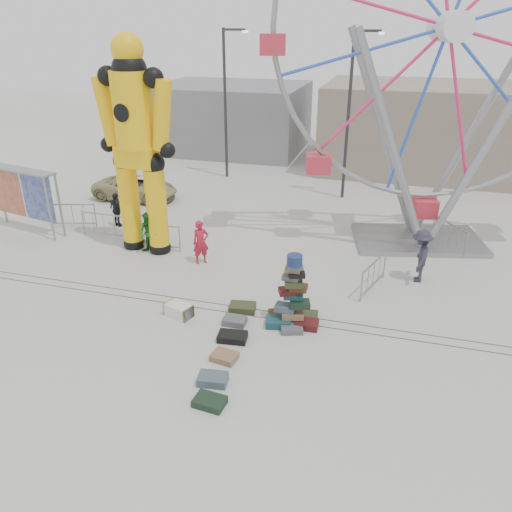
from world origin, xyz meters
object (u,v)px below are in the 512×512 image
(suitcase_tower, at_px, (293,305))
(barricade_wheel_back, at_px, (449,236))
(pedestrian_black, at_px, (117,210))
(crash_test_dummy, at_px, (137,141))
(lamp_post_left, at_px, (227,98))
(pedestrian_grey, at_px, (420,256))
(ferris_wheel, at_px, (444,59))
(barricade_dummy_c, at_px, (156,237))
(barricade_wheel_front, at_px, (374,275))
(steamer_trunk, at_px, (179,310))
(lamp_post_right, at_px, (351,108))
(pedestrian_red, at_px, (201,242))
(banner_scaffold, at_px, (21,185))
(barricade_dummy_a, at_px, (73,215))
(pedestrian_green, at_px, (149,234))
(barricade_dummy_b, at_px, (104,225))
(parked_suv, at_px, (135,188))

(suitcase_tower, height_order, barricade_wheel_back, suitcase_tower)
(pedestrian_black, bearing_deg, crash_test_dummy, 166.57)
(lamp_post_left, xyz_separation_m, pedestrian_grey, (10.57, -10.55, -3.54))
(ferris_wheel, relative_size, barricade_wheel_back, 7.18)
(barricade_dummy_c, xyz_separation_m, barricade_wheel_front, (8.53, -1.00, 0.00))
(ferris_wheel, xyz_separation_m, steamer_trunk, (-7.17, -7.98, -6.88))
(crash_test_dummy, relative_size, barricade_dummy_c, 4.12)
(lamp_post_right, relative_size, pedestrian_red, 4.77)
(barricade_dummy_c, bearing_deg, banner_scaffold, 174.84)
(barricade_dummy_a, height_order, pedestrian_grey, pedestrian_grey)
(ferris_wheel, xyz_separation_m, barricade_dummy_a, (-14.66, -2.41, -6.52))
(pedestrian_green, bearing_deg, pedestrian_black, 153.80)
(suitcase_tower, height_order, barricade_dummy_a, suitcase_tower)
(lamp_post_right, height_order, pedestrian_grey, lamp_post_right)
(lamp_post_right, xyz_separation_m, barricade_dummy_c, (-6.43, -8.64, -3.93))
(steamer_trunk, bearing_deg, lamp_post_left, 121.87)
(lamp_post_left, relative_size, ferris_wheel, 0.56)
(lamp_post_right, height_order, banner_scaffold, lamp_post_right)
(suitcase_tower, xyz_separation_m, ferris_wheel, (3.70, 7.44, 6.43))
(suitcase_tower, height_order, pedestrian_grey, suitcase_tower)
(barricade_dummy_b, height_order, pedestrian_grey, pedestrian_grey)
(banner_scaffold, distance_m, barricade_wheel_back, 17.73)
(lamp_post_left, distance_m, steamer_trunk, 15.98)
(lamp_post_left, xyz_separation_m, steamer_trunk, (3.45, -15.00, -4.28))
(ferris_wheel, xyz_separation_m, pedestrian_green, (-10.12, -4.02, -6.24))
(banner_scaffold, distance_m, barricade_wheel_front, 14.88)
(lamp_post_right, xyz_separation_m, lamp_post_left, (-7.00, 2.00, 0.00))
(suitcase_tower, distance_m, barricade_dummy_a, 12.06)
(barricade_wheel_front, bearing_deg, pedestrian_grey, -34.81)
(pedestrian_red, height_order, pedestrian_green, pedestrian_red)
(ferris_wheel, height_order, pedestrian_grey, ferris_wheel)
(suitcase_tower, xyz_separation_m, steamer_trunk, (-3.47, -0.54, -0.44))
(suitcase_tower, xyz_separation_m, banner_scaffold, (-12.56, 4.11, 1.44))
(barricade_dummy_b, relative_size, parked_suv, 0.47)
(ferris_wheel, height_order, pedestrian_red, ferris_wheel)
(barricade_dummy_c, height_order, pedestrian_green, pedestrian_green)
(barricade_wheel_back, bearing_deg, pedestrian_black, -118.50)
(lamp_post_right, distance_m, pedestrian_green, 11.72)
(pedestrian_grey, bearing_deg, ferris_wheel, -177.88)
(barricade_dummy_b, distance_m, parked_suv, 5.07)
(barricade_dummy_a, bearing_deg, pedestrian_green, -34.97)
(lamp_post_left, relative_size, crash_test_dummy, 0.97)
(barricade_dummy_a, bearing_deg, barricade_dummy_b, -34.86)
(lamp_post_right, xyz_separation_m, barricade_wheel_front, (2.10, -9.64, -3.93))
(lamp_post_right, xyz_separation_m, pedestrian_grey, (3.57, -8.55, -3.54))
(ferris_wheel, bearing_deg, parked_suv, 159.78)
(barricade_dummy_a, bearing_deg, suitcase_tower, -40.11)
(lamp_post_left, xyz_separation_m, barricade_dummy_c, (0.57, -10.64, -3.93))
(banner_scaffold, xyz_separation_m, pedestrian_grey, (16.21, -0.20, -1.14))
(parked_suv, bearing_deg, pedestrian_black, -164.46)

